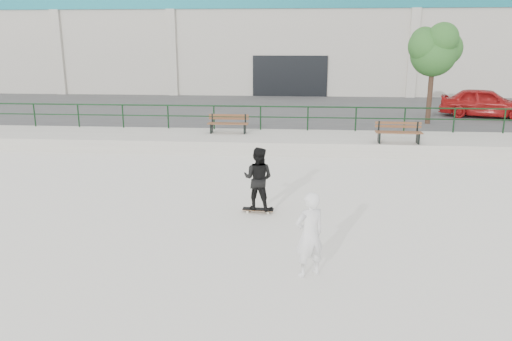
# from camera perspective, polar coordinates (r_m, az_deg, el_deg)

# --- Properties ---
(ground) EXTENTS (120.00, 120.00, 0.00)m
(ground) POSITION_cam_1_polar(r_m,az_deg,el_deg) (11.04, 1.52, -7.81)
(ground) COLOR white
(ground) RESTS_ON ground
(ledge) EXTENTS (30.00, 3.00, 0.50)m
(ledge) POSITION_cam_1_polar(r_m,az_deg,el_deg) (20.08, 3.09, 3.29)
(ledge) COLOR #B3AEA3
(ledge) RESTS_ON ground
(parking_strip) EXTENTS (60.00, 14.00, 0.50)m
(parking_strip) POSITION_cam_1_polar(r_m,az_deg,el_deg) (28.46, 3.63, 6.67)
(parking_strip) COLOR #404040
(parking_strip) RESTS_ON ground
(railing) EXTENTS (28.00, 0.06, 1.03)m
(railing) POSITION_cam_1_polar(r_m,az_deg,el_deg) (21.20, 3.24, 6.62)
(railing) COLOR #123218
(railing) RESTS_ON ledge
(commercial_building) EXTENTS (44.20, 16.33, 8.00)m
(commercial_building) POSITION_cam_1_polar(r_m,az_deg,el_deg) (42.18, 4.16, 15.18)
(commercial_building) COLOR beige
(commercial_building) RESTS_ON ground
(bench_left) EXTENTS (1.66, 0.50, 0.76)m
(bench_left) POSITION_cam_1_polar(r_m,az_deg,el_deg) (20.62, -3.19, 5.36)
(bench_left) COLOR brown
(bench_left) RESTS_ON ledge
(bench_right) EXTENTS (1.71, 0.55, 0.78)m
(bench_right) POSITION_cam_1_polar(r_m,az_deg,el_deg) (19.31, 15.97, 4.19)
(bench_right) COLOR brown
(bench_right) RESTS_ON ledge
(tree) EXTENTS (2.51, 2.23, 4.47)m
(tree) POSITION_cam_1_polar(r_m,az_deg,el_deg) (24.00, 19.73, 12.99)
(tree) COLOR #493024
(tree) RESTS_ON parking_strip
(red_car) EXTENTS (4.54, 2.93, 1.44)m
(red_car) POSITION_cam_1_polar(r_m,az_deg,el_deg) (27.21, 24.72, 7.05)
(red_car) COLOR #A01313
(red_car) RESTS_ON parking_strip
(skateboard) EXTENTS (0.79, 0.25, 0.09)m
(skateboard) POSITION_cam_1_polar(r_m,az_deg,el_deg) (12.63, 0.24, -4.48)
(skateboard) COLOR black
(skateboard) RESTS_ON ground
(standing_skater) EXTENTS (0.90, 0.78, 1.59)m
(standing_skater) POSITION_cam_1_polar(r_m,az_deg,el_deg) (12.38, 0.25, -0.92)
(standing_skater) COLOR black
(standing_skater) RESTS_ON skateboard
(seated_skater) EXTENTS (0.70, 0.63, 1.61)m
(seated_skater) POSITION_cam_1_polar(r_m,az_deg,el_deg) (9.17, 6.12, -7.30)
(seated_skater) COLOR white
(seated_skater) RESTS_ON ground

